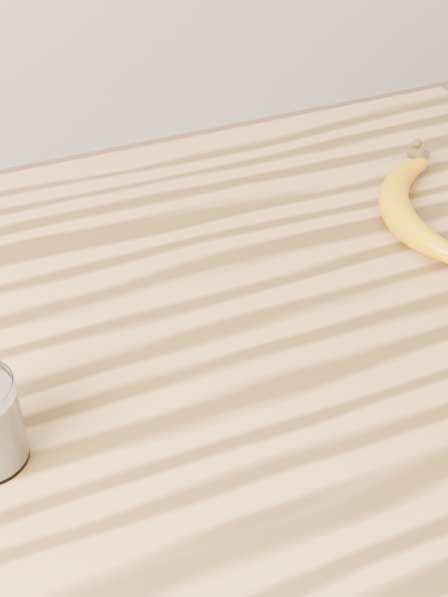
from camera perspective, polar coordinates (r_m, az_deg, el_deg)
name	(u,v)px	position (r m, az deg, el deg)	size (l,w,h in m)	color
table	(178,424)	(0.96, -3.21, -8.59)	(1.20, 0.80, 0.90)	#AC7541
banana	(395,209)	(1.04, 11.63, 6.04)	(0.12, 0.31, 0.04)	#D28A00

